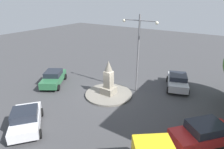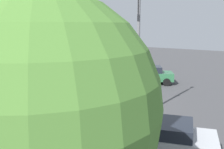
# 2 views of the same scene
# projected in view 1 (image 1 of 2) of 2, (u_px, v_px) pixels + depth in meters

# --- Properties ---
(ground_plane) EXTENTS (80.00, 80.00, 0.00)m
(ground_plane) POSITION_uv_depth(u_px,v_px,m) (109.00, 95.00, 18.27)
(ground_plane) COLOR #424244
(traffic_island) EXTENTS (4.49, 4.49, 0.17)m
(traffic_island) POSITION_uv_depth(u_px,v_px,m) (109.00, 94.00, 18.24)
(traffic_island) COLOR gray
(traffic_island) RESTS_ON ground
(monument) EXTENTS (1.20, 1.20, 3.27)m
(monument) POSITION_uv_depth(u_px,v_px,m) (109.00, 80.00, 17.69)
(monument) COLOR gray
(monument) RESTS_ON traffic_island
(streetlamp) EXTENTS (3.42, 0.28, 7.41)m
(streetlamp) POSITION_uv_depth(u_px,v_px,m) (138.00, 47.00, 17.31)
(streetlamp) COLOR slate
(streetlamp) RESTS_ON ground
(car_green_approaching) EXTENTS (3.61, 4.33, 1.52)m
(car_green_approaching) POSITION_uv_depth(u_px,v_px,m) (54.00, 78.00, 20.15)
(car_green_approaching) COLOR #2D6B42
(car_green_approaching) RESTS_ON ground
(car_white_parked_right) EXTENTS (4.10, 3.85, 1.54)m
(car_white_parked_right) POSITION_uv_depth(u_px,v_px,m) (26.00, 119.00, 13.32)
(car_white_parked_right) COLOR silver
(car_white_parked_right) RESTS_ON ground
(car_red_far_side) EXTENTS (4.00, 4.20, 1.58)m
(car_red_far_side) POSITION_uv_depth(u_px,v_px,m) (204.00, 134.00, 11.86)
(car_red_far_side) COLOR #B22323
(car_red_far_side) RESTS_ON ground
(car_silver_passing) EXTENTS (3.06, 4.37, 1.47)m
(car_silver_passing) POSITION_uv_depth(u_px,v_px,m) (177.00, 81.00, 19.38)
(car_silver_passing) COLOR #B7BABF
(car_silver_passing) RESTS_ON ground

